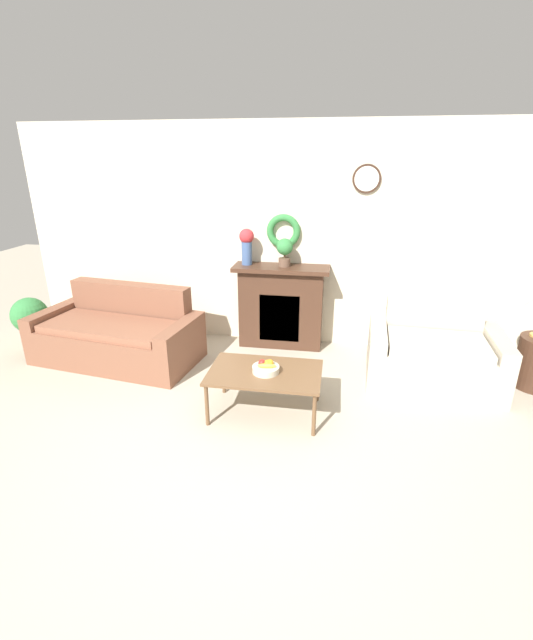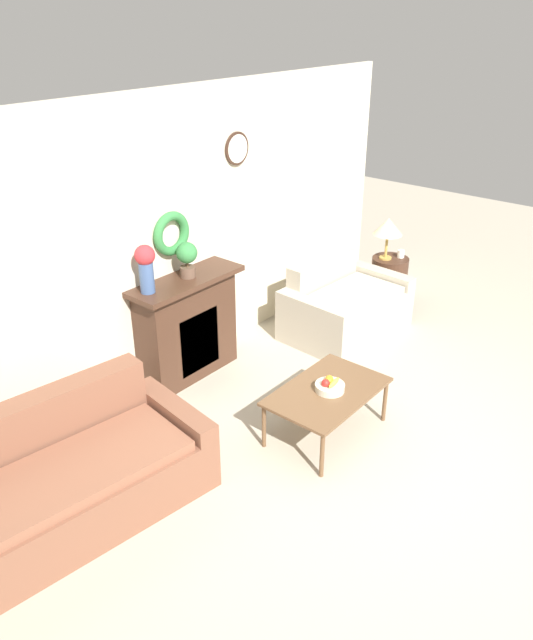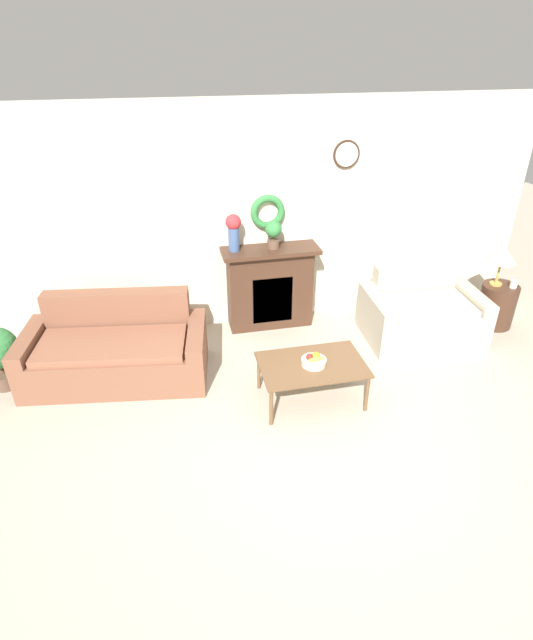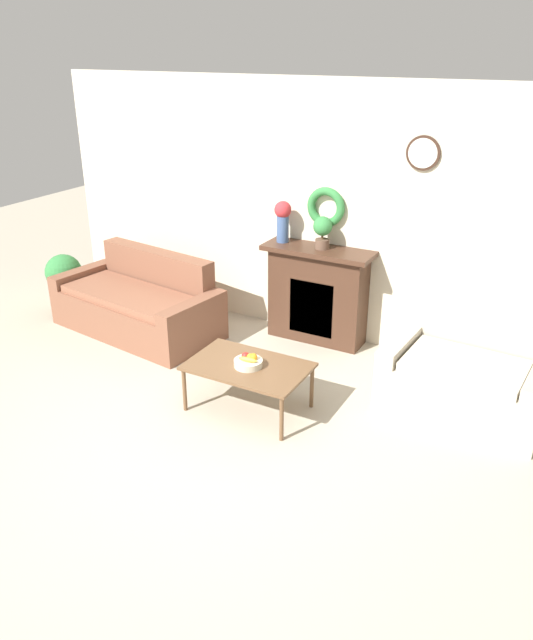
# 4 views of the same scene
# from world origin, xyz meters

# --- Properties ---
(ground_plane) EXTENTS (16.00, 16.00, 0.00)m
(ground_plane) POSITION_xyz_m (0.00, 0.00, 0.00)
(ground_plane) COLOR #ADA38E
(wall_back) EXTENTS (6.80, 0.15, 2.70)m
(wall_back) POSITION_xyz_m (0.00, 2.58, 1.35)
(wall_back) COLOR beige
(wall_back) RESTS_ON ground_plane
(fireplace) EXTENTS (1.17, 0.41, 1.05)m
(fireplace) POSITION_xyz_m (-0.03, 2.37, 0.53)
(fireplace) COLOR #42281C
(fireplace) RESTS_ON ground_plane
(couch_left) EXTENTS (2.01, 1.17, 0.85)m
(couch_left) POSITION_xyz_m (-1.88, 1.65, 0.30)
(couch_left) COLOR brown
(couch_left) RESTS_ON ground_plane
(loveseat_right) EXTENTS (1.41, 0.98, 0.80)m
(loveseat_right) POSITION_xyz_m (1.72, 1.70, 0.30)
(loveseat_right) COLOR #B2A893
(loveseat_right) RESTS_ON ground_plane
(coffee_table) EXTENTS (1.04, 0.66, 0.44)m
(coffee_table) POSITION_xyz_m (0.04, 0.78, 0.40)
(coffee_table) COLOR brown
(coffee_table) RESTS_ON ground_plane
(fruit_bowl) EXTENTS (0.25, 0.25, 0.12)m
(fruit_bowl) POSITION_xyz_m (0.05, 0.76, 0.48)
(fruit_bowl) COLOR beige
(fruit_bowl) RESTS_ON coffee_table
(side_table_by_loveseat) EXTENTS (0.45, 0.45, 0.55)m
(side_table_by_loveseat) POSITION_xyz_m (2.78, 1.74, 0.28)
(side_table_by_loveseat) COLOR #42281C
(side_table_by_loveseat) RESTS_ON ground_plane
(table_lamp) EXTENTS (0.35, 0.35, 0.51)m
(table_lamp) POSITION_xyz_m (2.73, 1.78, 0.95)
(table_lamp) COLOR #B28E42
(table_lamp) RESTS_ON side_table_by_loveseat
(mug) EXTENTS (0.09, 0.09, 0.09)m
(mug) POSITION_xyz_m (2.89, 1.66, 0.60)
(mug) COLOR silver
(mug) RESTS_ON side_table_by_loveseat
(vase_on_mantel_left) EXTENTS (0.18, 0.18, 0.44)m
(vase_on_mantel_left) POSITION_xyz_m (-0.46, 2.38, 1.30)
(vase_on_mantel_left) COLOR #3D5684
(vase_on_mantel_left) RESTS_ON fireplace
(potted_plant_on_mantel) EXTENTS (0.20, 0.20, 0.34)m
(potted_plant_on_mantel) POSITION_xyz_m (0.01, 2.36, 1.24)
(potted_plant_on_mantel) COLOR brown
(potted_plant_on_mantel) RESTS_ON fireplace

